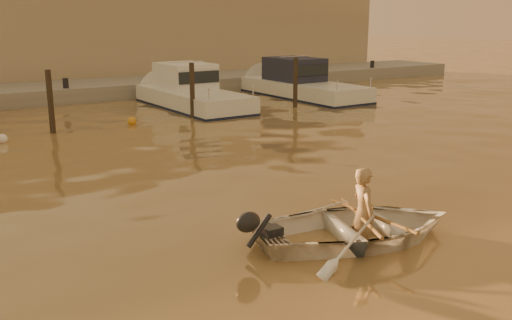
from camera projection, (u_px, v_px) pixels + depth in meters
ground_plane at (363, 313)px, 7.12m from camera, size 160.00×160.00×0.00m
dinghy at (357, 227)px, 9.35m from camera, size 3.98×3.32×0.71m
person at (363, 213)px, 9.33m from camera, size 0.51×0.64×1.54m
outboard_motor at (271, 235)px, 8.91m from camera, size 0.98×0.64×0.70m
oar_port at (371, 215)px, 9.38m from camera, size 0.22×2.10×0.13m
oar_starboard at (360, 217)px, 9.32m from camera, size 0.99×1.91×0.13m
moored_boat_4 at (193, 92)px, 23.08m from camera, size 2.32×7.13×1.75m
moored_boat_5 at (303, 83)px, 26.14m from camera, size 2.33×7.80×1.75m
piling_2 at (51, 105)px, 17.93m from camera, size 0.18×0.18×2.20m
piling_3 at (192, 93)px, 20.62m from camera, size 0.18×0.18×2.20m
piling_4 at (295, 85)px, 23.14m from camera, size 0.18×0.18×2.20m
fender_c at (2, 139)px, 16.77m from camera, size 0.30×0.30×0.30m
fender_d at (132, 121)px, 19.60m from camera, size 0.30×0.30×0.30m
fender_e at (249, 111)px, 21.79m from camera, size 0.30×0.30×0.30m
quay at (10, 99)px, 24.44m from camera, size 52.00×4.00×1.00m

